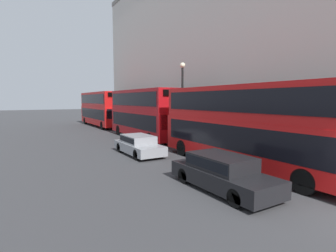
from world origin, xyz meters
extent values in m
cube|color=red|center=(1.60, 6.41, 1.43)|extent=(2.55, 11.28, 2.16)
cube|color=red|center=(1.60, 6.41, 3.39)|extent=(2.50, 11.05, 1.76)
cube|color=black|center=(1.60, 6.41, 1.69)|extent=(2.59, 10.37, 1.21)
cube|color=black|center=(1.60, 6.41, 3.48)|extent=(2.59, 10.37, 1.06)
cylinder|color=black|center=(0.48, 2.38, 0.50)|extent=(0.30, 1.00, 1.00)
cylinder|color=black|center=(2.73, 2.38, 0.50)|extent=(0.30, 1.00, 1.00)
cylinder|color=black|center=(0.48, 10.45, 0.50)|extent=(0.30, 1.00, 1.00)
cylinder|color=black|center=(2.73, 10.45, 0.50)|extent=(0.30, 1.00, 1.00)
cube|color=#A80F14|center=(1.60, 18.33, 1.45)|extent=(2.55, 10.12, 2.21)
cube|color=#A80F14|center=(1.60, 18.33, 3.50)|extent=(2.50, 9.92, 1.87)
cube|color=black|center=(1.60, 18.33, 1.72)|extent=(2.59, 9.31, 1.24)
cube|color=black|center=(1.60, 18.33, 3.59)|extent=(2.59, 9.31, 1.12)
cube|color=black|center=(1.60, 13.30, 1.90)|extent=(2.17, 0.06, 1.10)
cube|color=black|center=(1.60, 13.30, 4.06)|extent=(1.78, 0.06, 0.45)
cylinder|color=black|center=(0.48, 14.87, 0.50)|extent=(0.30, 1.00, 1.00)
cylinder|color=black|center=(2.73, 14.87, 0.50)|extent=(0.30, 1.00, 1.00)
cylinder|color=black|center=(0.48, 21.79, 0.50)|extent=(0.30, 1.00, 1.00)
cylinder|color=black|center=(2.73, 21.79, 0.50)|extent=(0.30, 1.00, 1.00)
cube|color=red|center=(1.60, 31.42, 1.47)|extent=(2.55, 11.45, 2.25)
cube|color=red|center=(1.60, 31.42, 3.56)|extent=(2.50, 11.22, 1.92)
cube|color=black|center=(1.60, 31.42, 1.74)|extent=(2.59, 10.53, 1.26)
cube|color=black|center=(1.60, 31.42, 3.65)|extent=(2.59, 10.53, 1.15)
cube|color=black|center=(1.60, 25.72, 1.92)|extent=(2.17, 0.06, 1.12)
cube|color=black|center=(1.60, 25.72, 4.13)|extent=(1.78, 0.06, 0.46)
cylinder|color=black|center=(0.48, 27.29, 0.50)|extent=(0.30, 1.00, 1.00)
cylinder|color=black|center=(2.73, 27.29, 0.50)|extent=(0.30, 1.00, 1.00)
cylinder|color=black|center=(0.48, 35.54, 0.50)|extent=(0.30, 1.00, 1.00)
cylinder|color=black|center=(2.73, 35.54, 0.50)|extent=(0.30, 1.00, 1.00)
cube|color=black|center=(-1.80, 4.33, 0.50)|extent=(1.83, 4.67, 0.63)
cube|color=black|center=(-1.80, 4.44, 1.10)|extent=(1.61, 2.57, 0.57)
cube|color=black|center=(-1.80, 4.44, 1.13)|extent=(1.65, 2.44, 0.36)
cylinder|color=black|center=(-2.60, 2.83, 0.32)|extent=(0.22, 0.64, 0.64)
cylinder|color=black|center=(-1.00, 2.83, 0.32)|extent=(0.22, 0.64, 0.64)
cylinder|color=black|center=(-2.60, 5.82, 0.32)|extent=(0.22, 0.64, 0.64)
cylinder|color=black|center=(-1.00, 5.82, 0.32)|extent=(0.22, 0.64, 0.64)
cube|color=gray|center=(-1.80, 12.14, 0.46)|extent=(1.78, 4.36, 0.57)
cube|color=gray|center=(-1.80, 12.25, 1.00)|extent=(1.57, 2.40, 0.50)
cube|color=black|center=(-1.80, 12.25, 1.03)|extent=(1.60, 2.28, 0.32)
cylinder|color=black|center=(-2.58, 10.75, 0.32)|extent=(0.22, 0.64, 0.64)
cylinder|color=black|center=(-1.02, 10.75, 0.32)|extent=(0.22, 0.64, 0.64)
cylinder|color=black|center=(-2.58, 13.54, 0.32)|extent=(0.22, 0.64, 0.64)
cylinder|color=black|center=(-1.02, 13.54, 0.32)|extent=(0.22, 0.64, 0.64)
cylinder|color=black|center=(3.54, 15.02, 3.07)|extent=(0.18, 0.18, 6.15)
sphere|color=beige|center=(3.54, 15.02, 6.37)|extent=(0.44, 0.44, 0.44)
cylinder|color=brown|center=(4.42, 3.95, 0.78)|extent=(0.36, 0.36, 1.56)
sphere|color=tan|center=(4.42, 3.95, 1.67)|extent=(0.22, 0.22, 0.22)
camera|label=1|loc=(-8.82, -3.14, 3.54)|focal=28.00mm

